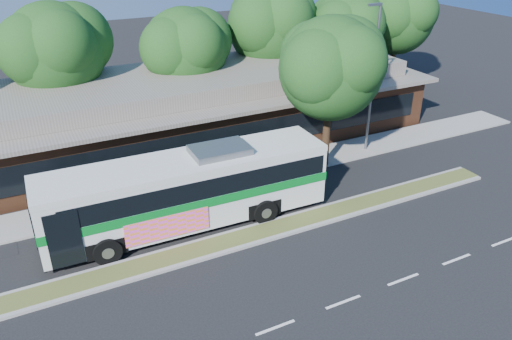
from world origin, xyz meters
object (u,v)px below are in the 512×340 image
(lamp_post, at_px, (373,76))
(sidewalk_tree, at_px, (336,65))
(transit_bus, at_px, (189,186))
(sedan, at_px, (13,186))

(lamp_post, xyz_separation_m, sidewalk_tree, (-3.15, -0.56, 1.17))
(transit_bus, distance_m, sedan, 10.18)
(sedan, bearing_deg, lamp_post, -91.59)
(lamp_post, bearing_deg, sidewalk_tree, -169.88)
(sedan, xyz_separation_m, sidewalk_tree, (17.18, -4.24, 5.47))
(lamp_post, xyz_separation_m, sedan, (-20.33, 3.68, -4.29))
(sedan, bearing_deg, transit_bus, -123.70)
(transit_bus, bearing_deg, lamp_post, 14.92)
(transit_bus, height_order, sedan, transit_bus)
(lamp_post, xyz_separation_m, transit_bus, (-12.89, -3.11, -2.80))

